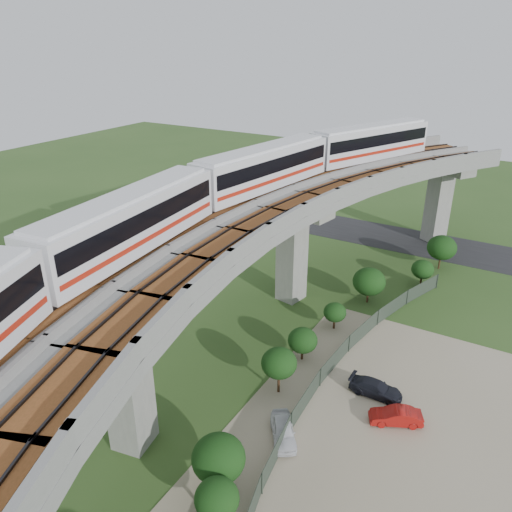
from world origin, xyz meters
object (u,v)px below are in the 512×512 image
Objects in this scene: metro_train at (225,197)px; car_red at (396,416)px; car_dark at (376,388)px; car_white at (283,431)px.

metro_train reaches higher than car_red.
car_red is 0.91× the size of car_dark.
car_white is (8.18, -6.48, -11.68)m from metro_train.
car_dark is (-1.95, 2.00, -0.02)m from car_red.
car_white reaches higher than car_dark.
car_dark is (11.76, 0.27, -11.74)m from metro_train.
car_white is 7.64m from car_dark.
car_white is at bearing -75.27° from car_red.
car_white is 1.04× the size of car_red.
metro_train is 16.62m from car_dark.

